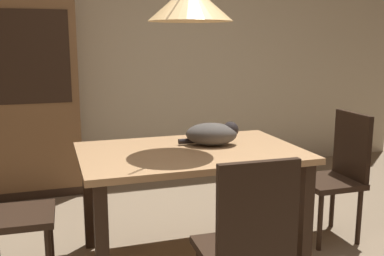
% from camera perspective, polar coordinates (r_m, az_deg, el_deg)
% --- Properties ---
extents(back_wall, '(6.40, 0.10, 2.90)m').
position_cam_1_polar(back_wall, '(4.81, -6.46, 11.20)').
color(back_wall, beige).
rests_on(back_wall, ground).
extents(dining_table, '(1.40, 0.90, 0.75)m').
position_cam_1_polar(dining_table, '(2.87, -0.20, -4.76)').
color(dining_table, tan).
rests_on(dining_table, ground).
extents(chair_near_front, '(0.41, 0.41, 0.93)m').
position_cam_1_polar(chair_near_front, '(2.15, 7.14, -14.34)').
color(chair_near_front, black).
rests_on(chair_near_front, ground).
extents(chair_left_side, '(0.42, 0.42, 0.93)m').
position_cam_1_polar(chair_left_side, '(2.81, -23.02, -9.01)').
color(chair_left_side, black).
rests_on(chair_left_side, ground).
extents(chair_right_side, '(0.40, 0.40, 0.93)m').
position_cam_1_polar(chair_right_side, '(3.42, 18.21, -5.15)').
color(chair_right_side, black).
rests_on(chair_right_side, ground).
extents(cat_sleeping, '(0.41, 0.32, 0.16)m').
position_cam_1_polar(cat_sleeping, '(2.96, 2.71, -0.75)').
color(cat_sleeping, '#4C4742').
rests_on(cat_sleeping, dining_table).
extents(pendant_lamp, '(0.52, 0.52, 1.30)m').
position_cam_1_polar(pendant_lamp, '(2.78, -0.21, 15.82)').
color(pendant_lamp, '#E5B775').
extents(hutch_bookcase, '(1.12, 0.45, 1.85)m').
position_cam_1_polar(hutch_bookcase, '(4.42, -21.52, 3.23)').
color(hutch_bookcase, brown).
rests_on(hutch_bookcase, ground).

